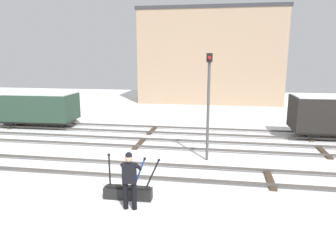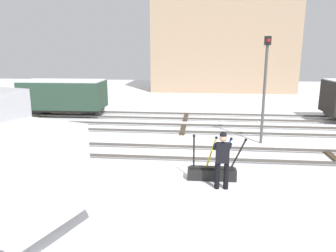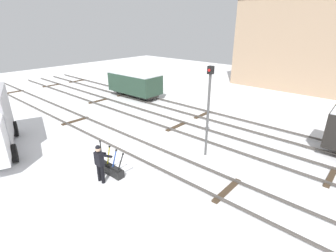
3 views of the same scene
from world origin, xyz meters
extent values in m
plane|color=white|center=(0.00, 0.00, 0.00)|extent=(60.00, 60.00, 0.00)
cube|color=#4C4742|center=(0.00, -0.72, 0.13)|extent=(44.00, 0.07, 0.10)
cube|color=#4C4742|center=(0.00, 0.72, 0.13)|extent=(44.00, 0.07, 0.10)
cube|color=#423323|center=(-17.60, 0.00, 0.04)|extent=(0.24, 1.94, 0.08)
cube|color=#423323|center=(-5.87, 0.00, 0.04)|extent=(0.24, 1.94, 0.08)
cube|color=#423323|center=(5.87, 0.00, 0.04)|extent=(0.24, 1.94, 0.08)
cube|color=#4C4742|center=(0.00, 3.16, 0.13)|extent=(44.00, 0.07, 0.10)
cube|color=#4C4742|center=(0.00, 4.60, 0.13)|extent=(44.00, 0.07, 0.10)
cube|color=#423323|center=(-17.60, 3.88, 0.04)|extent=(0.24, 1.94, 0.08)
cube|color=#423323|center=(-8.80, 3.88, 0.04)|extent=(0.24, 1.94, 0.08)
cube|color=#423323|center=(0.00, 3.88, 0.04)|extent=(0.24, 1.94, 0.08)
cube|color=#423323|center=(8.80, 3.88, 0.04)|extent=(0.24, 1.94, 0.08)
cube|color=#4C4742|center=(0.00, 6.17, 0.13)|extent=(44.00, 0.07, 0.10)
cube|color=#4C4742|center=(0.00, 7.61, 0.13)|extent=(44.00, 0.07, 0.10)
cube|color=#423323|center=(-17.60, 6.89, 0.04)|extent=(0.24, 1.94, 0.08)
cube|color=#423323|center=(-8.80, 6.89, 0.04)|extent=(0.24, 1.94, 0.08)
cube|color=#423323|center=(0.00, 6.89, 0.04)|extent=(0.24, 1.94, 0.08)
cube|color=black|center=(1.25, -2.30, 0.18)|extent=(1.53, 0.38, 0.36)
cube|color=black|center=(1.25, -2.30, 0.39)|extent=(1.37, 0.22, 0.06)
cylinder|color=black|center=(0.68, -2.31, 0.88)|extent=(0.06, 0.06, 1.05)
sphere|color=black|center=(0.68, -2.31, 1.41)|extent=(0.09, 0.09, 0.09)
cylinder|color=yellow|center=(1.21, -2.30, 0.86)|extent=(0.35, 0.06, 1.02)
sphere|color=black|center=(1.36, -2.30, 1.37)|extent=(0.09, 0.09, 0.09)
cylinder|color=#1E47B7|center=(1.63, -2.30, 0.85)|extent=(0.42, 0.06, 1.00)
sphere|color=black|center=(1.81, -2.29, 1.34)|extent=(0.09, 0.09, 0.09)
cylinder|color=black|center=(2.04, -2.29, 0.84)|extent=(0.48, 0.06, 0.98)
sphere|color=black|center=(2.25, -2.29, 1.32)|extent=(0.09, 0.09, 0.09)
cylinder|color=black|center=(1.38, -2.97, 0.41)|extent=(0.15, 0.15, 0.82)
cylinder|color=black|center=(1.64, -2.96, 0.41)|extent=(0.15, 0.15, 0.82)
cube|color=black|center=(1.51, -2.97, 1.11)|extent=(0.38, 0.25, 0.58)
sphere|color=tan|center=(1.51, -2.97, 1.55)|extent=(0.22, 0.22, 0.22)
sphere|color=black|center=(1.51, -2.97, 1.64)|extent=(0.20, 0.20, 0.20)
cylinder|color=black|center=(1.30, -2.73, 1.21)|extent=(0.12, 0.53, 0.36)
cylinder|color=black|center=(1.72, -2.73, 1.22)|extent=(0.12, 0.52, 0.38)
cylinder|color=black|center=(-3.07, -4.76, 0.45)|extent=(0.93, 0.54, 0.90)
cylinder|color=black|center=(-6.32, -3.60, 0.45)|extent=(0.93, 0.54, 0.90)
cylinder|color=#4C4C4C|center=(3.50, 1.98, 2.07)|extent=(0.12, 0.12, 4.15)
cube|color=black|center=(3.50, 1.98, 4.33)|extent=(0.24, 0.24, 0.36)
sphere|color=red|center=(3.50, 1.85, 4.33)|extent=(0.14, 0.14, 0.14)
cube|color=tan|center=(2.83, 20.88, 4.22)|extent=(13.22, 6.04, 8.45)
cube|color=#2D2B28|center=(-7.42, 6.89, 0.40)|extent=(4.66, 1.43, 0.20)
cube|color=#284233|center=(-7.42, 6.89, 1.30)|extent=(4.93, 2.31, 1.60)
cube|color=silver|center=(-7.42, 6.89, 2.13)|extent=(4.83, 2.22, 0.06)
cylinder|color=black|center=(-8.99, 6.25, 0.35)|extent=(0.70, 0.12, 0.70)
cylinder|color=black|center=(-9.02, 7.44, 0.35)|extent=(0.70, 0.12, 0.70)
cylinder|color=black|center=(-5.82, 6.33, 0.35)|extent=(0.70, 0.12, 0.70)
cylinder|color=black|center=(-5.86, 7.53, 0.35)|extent=(0.70, 0.12, 0.70)
camera|label=1|loc=(4.07, -11.37, 4.39)|focal=34.37mm
camera|label=2|loc=(0.85, -12.00, 4.03)|focal=34.85mm
camera|label=3|loc=(9.66, -7.87, 6.29)|focal=26.93mm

